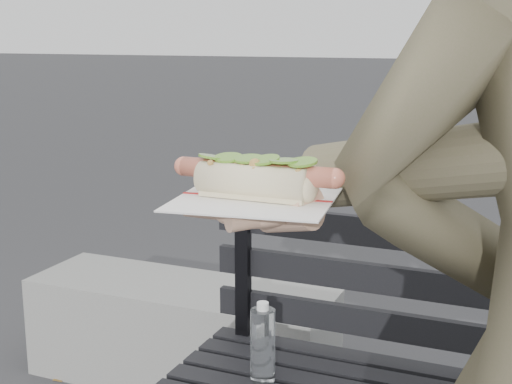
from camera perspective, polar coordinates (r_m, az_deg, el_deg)
park_bench at (r=1.87m, az=16.60°, el=-14.16°), size 1.50×0.44×0.88m
concrete_block at (r=2.87m, az=-6.00°, el=-11.17°), size 1.20×0.40×0.40m
held_hotdog at (r=0.88m, az=13.68°, el=1.83°), size 0.63×0.31×0.20m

